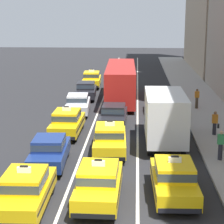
# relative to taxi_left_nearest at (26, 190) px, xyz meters

# --- Properties ---
(lane_stripe_left_center) EXTENTS (0.14, 80.00, 0.01)m
(lane_stripe_left_center) POSITION_rel_taxi_left_nearest_xyz_m (1.40, 18.35, -0.87)
(lane_stripe_left_center) COLOR silver
(lane_stripe_left_center) RESTS_ON ground
(lane_stripe_center_right) EXTENTS (0.14, 80.00, 0.01)m
(lane_stripe_center_right) POSITION_rel_taxi_left_nearest_xyz_m (4.60, 18.35, -0.87)
(lane_stripe_center_right) COLOR silver
(lane_stripe_center_right) RESTS_ON ground
(sidewalk_curb) EXTENTS (4.00, 90.00, 0.15)m
(sidewalk_curb) POSITION_rel_taxi_left_nearest_xyz_m (10.20, 13.35, -0.80)
(sidewalk_curb) COLOR #9E9993
(sidewalk_curb) RESTS_ON ground
(taxi_left_nearest) EXTENTS (1.90, 4.59, 1.96)m
(taxi_left_nearest) POSITION_rel_taxi_left_nearest_xyz_m (0.00, 0.00, 0.00)
(taxi_left_nearest) COLOR black
(taxi_left_nearest) RESTS_ON ground
(sedan_left_second) EXTENTS (1.95, 4.38, 1.58)m
(sedan_left_second) POSITION_rel_taxi_left_nearest_xyz_m (-0.05, 5.11, -0.03)
(sedan_left_second) COLOR black
(sedan_left_second) RESTS_ON ground
(taxi_left_third) EXTENTS (1.86, 4.58, 1.96)m
(taxi_left_third) POSITION_rel_taxi_left_nearest_xyz_m (-0.04, 10.96, 0.00)
(taxi_left_third) COLOR black
(taxi_left_third) RESTS_ON ground
(sedan_left_fourth) EXTENTS (2.02, 4.40, 1.58)m
(sedan_left_fourth) POSITION_rel_taxi_left_nearest_xyz_m (-0.13, 16.83, -0.03)
(sedan_left_fourth) COLOR black
(sedan_left_fourth) RESTS_ON ground
(sedan_left_fifth) EXTENTS (1.99, 4.39, 1.58)m
(sedan_left_fifth) POSITION_rel_taxi_left_nearest_xyz_m (-0.18, 22.79, -0.03)
(sedan_left_fifth) COLOR black
(sedan_left_fifth) RESTS_ON ground
(taxi_left_sixth) EXTENTS (1.99, 4.63, 1.96)m
(taxi_left_sixth) POSITION_rel_taxi_left_nearest_xyz_m (-0.29, 29.01, 0.00)
(taxi_left_sixth) COLOR black
(taxi_left_sixth) RESTS_ON ground
(taxi_center_nearest) EXTENTS (1.89, 4.59, 1.96)m
(taxi_center_nearest) POSITION_rel_taxi_left_nearest_xyz_m (2.93, 0.92, 0.00)
(taxi_center_nearest) COLOR black
(taxi_center_nearest) RESTS_ON ground
(taxi_center_second) EXTENTS (2.00, 4.63, 1.96)m
(taxi_center_second) POSITION_rel_taxi_left_nearest_xyz_m (3.01, 7.38, 0.00)
(taxi_center_second) COLOR black
(taxi_center_second) RESTS_ON ground
(sedan_center_third) EXTENTS (1.82, 4.32, 1.58)m
(sedan_center_third) POSITION_rel_taxi_left_nearest_xyz_m (2.92, 13.24, -0.03)
(sedan_center_third) COLOR black
(sedan_center_third) RESTS_ON ground
(bus_center_fourth) EXTENTS (2.79, 11.26, 3.22)m
(bus_center_fourth) POSITION_rel_taxi_left_nearest_xyz_m (3.07, 22.08, 0.94)
(bus_center_fourth) COLOR black
(bus_center_fourth) RESTS_ON ground
(taxi_right_nearest) EXTENTS (1.94, 4.61, 1.96)m
(taxi_right_nearest) POSITION_rel_taxi_left_nearest_xyz_m (6.18, 1.55, 0.00)
(taxi_right_nearest) COLOR black
(taxi_right_nearest) RESTS_ON ground
(box_truck_right_second) EXTENTS (2.37, 6.99, 3.27)m
(box_truck_right_second) POSITION_rel_taxi_left_nearest_xyz_m (6.21, 9.52, 0.90)
(box_truck_right_second) COLOR black
(box_truck_right_second) RESTS_ON ground
(taxi_right_third) EXTENTS (2.03, 4.64, 1.96)m
(taxi_right_third) POSITION_rel_taxi_left_nearest_xyz_m (6.33, 17.11, 0.00)
(taxi_right_third) COLOR black
(taxi_right_third) RESTS_ON ground
(pedestrian_near_crosswalk) EXTENTS (0.36, 0.24, 1.64)m
(pedestrian_near_crosswalk) POSITION_rel_taxi_left_nearest_xyz_m (9.46, 18.73, 0.10)
(pedestrian_near_crosswalk) COLOR #473828
(pedestrian_near_crosswalk) RESTS_ON sidewalk_curb
(pedestrian_by_storefront) EXTENTS (0.47, 0.24, 1.63)m
(pedestrian_by_storefront) POSITION_rel_taxi_left_nearest_xyz_m (9.07, 6.19, 0.09)
(pedestrian_by_storefront) COLOR #23232D
(pedestrian_by_storefront) RESTS_ON sidewalk_curb
(pedestrian_trailing) EXTENTS (0.47, 0.24, 1.55)m
(pedestrian_trailing) POSITION_rel_taxi_left_nearest_xyz_m (9.60, 11.02, 0.05)
(pedestrian_trailing) COLOR #23232D
(pedestrian_trailing) RESTS_ON sidewalk_curb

